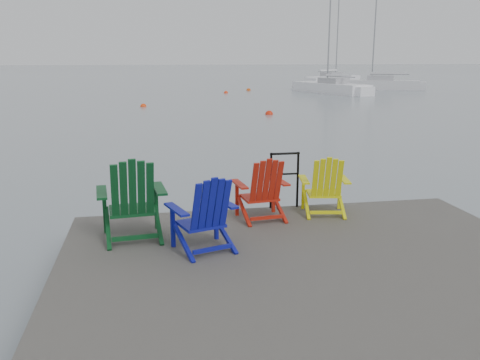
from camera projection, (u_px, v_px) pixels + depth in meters
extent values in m
plane|color=slate|center=(317.00, 309.00, 5.92)|extent=(400.00, 400.00, 0.00)
cube|color=#282624|center=(318.00, 277.00, 5.82)|extent=(6.00, 5.00, 0.20)
cylinder|color=black|center=(97.00, 273.00, 7.63)|extent=(0.26, 0.26, 1.20)
cylinder|color=black|center=(272.00, 261.00, 8.09)|extent=(0.26, 0.26, 1.20)
cylinder|color=black|center=(427.00, 249.00, 8.56)|extent=(0.26, 0.26, 1.20)
cylinder|color=black|center=(271.00, 181.00, 8.04)|extent=(0.04, 0.04, 0.90)
cylinder|color=black|center=(298.00, 180.00, 8.12)|extent=(0.04, 0.04, 0.90)
cylinder|color=black|center=(285.00, 154.00, 7.98)|extent=(0.48, 0.04, 0.04)
cylinder|color=black|center=(284.00, 174.00, 8.06)|extent=(0.44, 0.03, 0.03)
cube|color=#0B3E1B|center=(132.00, 210.00, 6.80)|extent=(0.64, 0.58, 0.04)
cube|color=#0B3E1B|center=(105.00, 211.00, 6.93)|extent=(0.06, 0.06, 0.62)
cube|color=#0B3E1B|center=(156.00, 207.00, 7.11)|extent=(0.06, 0.06, 0.62)
cube|color=#0B3E1B|center=(102.00, 192.00, 6.62)|extent=(0.20, 0.69, 0.03)
cube|color=#0B3E1B|center=(160.00, 188.00, 6.82)|extent=(0.20, 0.69, 0.03)
cube|color=#0B3E1B|center=(133.00, 190.00, 6.38)|extent=(0.57, 0.34, 0.76)
cube|color=#0D128B|center=(201.00, 224.00, 6.39)|extent=(0.63, 0.59, 0.04)
cube|color=#0D128B|center=(173.00, 226.00, 6.42)|extent=(0.06, 0.06, 0.54)
cube|color=#0D128B|center=(216.00, 219.00, 6.70)|extent=(0.06, 0.06, 0.54)
cube|color=#0D128B|center=(176.00, 209.00, 6.16)|extent=(0.29, 0.60, 0.03)
cube|color=#0D128B|center=(225.00, 202.00, 6.46)|extent=(0.29, 0.60, 0.03)
cube|color=#0D128B|center=(211.00, 205.00, 6.04)|extent=(0.53, 0.38, 0.66)
cube|color=#AD1B0C|center=(259.00, 198.00, 7.61)|extent=(0.55, 0.50, 0.04)
cube|color=#AD1B0C|center=(237.00, 199.00, 7.71)|extent=(0.05, 0.05, 0.53)
cube|color=#AD1B0C|center=(274.00, 196.00, 7.88)|extent=(0.05, 0.05, 0.53)
cube|color=#AD1B0C|center=(239.00, 184.00, 7.45)|extent=(0.18, 0.58, 0.03)
cube|color=#AD1B0C|center=(280.00, 181.00, 7.63)|extent=(0.18, 0.58, 0.03)
cube|color=#AD1B0C|center=(267.00, 182.00, 7.25)|extent=(0.49, 0.29, 0.65)
cube|color=yellow|center=(323.00, 194.00, 7.87)|extent=(0.55, 0.51, 0.04)
cube|color=yellow|center=(303.00, 193.00, 8.05)|extent=(0.05, 0.05, 0.51)
cube|color=yellow|center=(339.00, 193.00, 8.06)|extent=(0.05, 0.05, 0.51)
cube|color=yellow|center=(304.00, 179.00, 7.80)|extent=(0.20, 0.57, 0.03)
cube|color=yellow|center=(344.00, 179.00, 7.80)|extent=(0.20, 0.57, 0.03)
cube|color=yellow|center=(327.00, 179.00, 7.51)|extent=(0.48, 0.31, 0.63)
cube|color=white|center=(330.00, 90.00, 41.74)|extent=(4.43, 8.10, 1.10)
cube|color=#9E9EA3|center=(333.00, 81.00, 41.24)|extent=(2.10, 2.69, 0.55)
cylinder|color=gray|center=(330.00, 21.00, 40.79)|extent=(0.12, 0.12, 9.83)
cube|color=white|center=(334.00, 81.00, 57.57)|extent=(7.82, 6.70, 1.10)
cube|color=#9E9EA3|center=(332.00, 75.00, 57.11)|extent=(2.87, 2.69, 0.55)
cylinder|color=gray|center=(338.00, 29.00, 56.53)|extent=(0.12, 0.12, 10.27)
cube|color=silver|center=(376.00, 86.00, 46.91)|extent=(7.73, 5.34, 1.10)
cube|color=#9E9EA3|center=(380.00, 79.00, 46.63)|extent=(2.69, 2.31, 0.55)
cylinder|color=gray|center=(375.00, 26.00, 45.76)|extent=(0.12, 0.12, 9.60)
sphere|color=red|center=(269.00, 114.00, 26.06)|extent=(0.40, 0.40, 0.40)
sphere|color=#F73F0E|center=(143.00, 107.00, 30.19)|extent=(0.37, 0.37, 0.37)
sphere|color=#F7340E|center=(226.00, 93.00, 41.73)|extent=(0.36, 0.36, 0.36)
sphere|color=#CF480C|center=(249.00, 90.00, 44.86)|extent=(0.40, 0.40, 0.40)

